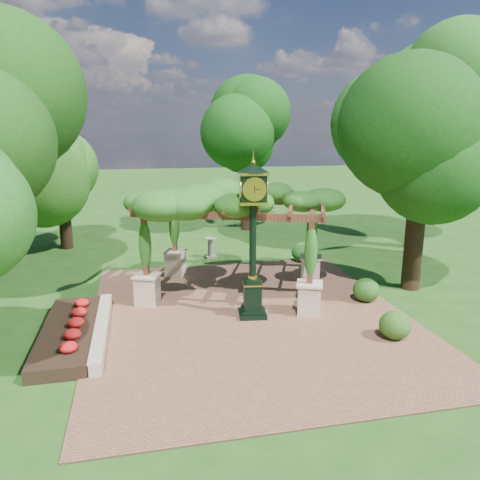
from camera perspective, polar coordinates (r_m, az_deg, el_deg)
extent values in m
plane|color=#1E4714|center=(14.51, 2.15, -10.75)|extent=(120.00, 120.00, 0.00)
cube|color=brown|center=(15.39, 1.21, -9.20)|extent=(10.00, 12.00, 0.04)
cube|color=#C6B793|center=(14.54, -16.51, -10.41)|extent=(0.35, 5.00, 0.40)
cube|color=red|center=(14.66, -20.07, -10.58)|extent=(1.50, 5.00, 0.36)
cube|color=black|center=(15.33, 1.51, -8.95)|extent=(0.99, 0.99, 0.13)
cube|color=black|center=(15.12, 1.53, -6.88)|extent=(0.62, 0.62, 0.98)
cube|color=gold|center=(14.97, 1.54, -5.31)|extent=(0.69, 0.69, 0.04)
cylinder|color=black|center=(14.58, 1.57, -0.02)|extent=(0.25, 0.25, 2.51)
cube|color=black|center=(14.29, 1.61, 6.39)|extent=(0.86, 0.86, 0.76)
cylinder|color=beige|center=(13.90, 1.78, 6.19)|extent=(0.65, 0.12, 0.66)
cone|color=black|center=(14.22, 1.63, 8.79)|extent=(1.11, 1.11, 0.27)
sphere|color=gold|center=(14.21, 1.63, 9.45)|extent=(0.15, 0.15, 0.15)
cube|color=beige|center=(16.45, -11.23, -6.02)|extent=(0.93, 0.93, 0.99)
cube|color=brown|center=(16.01, -11.48, -0.71)|extent=(0.23, 0.23, 2.04)
cube|color=beige|center=(15.49, 8.43, -7.15)|extent=(0.93, 0.93, 0.99)
cube|color=brown|center=(15.01, 8.64, -1.52)|extent=(0.23, 0.23, 2.04)
cube|color=beige|center=(19.43, -7.89, -2.85)|extent=(0.93, 0.93, 0.99)
cube|color=brown|center=(19.06, -8.04, 1.68)|extent=(0.23, 0.23, 2.04)
cube|color=beige|center=(18.62, 8.59, -3.60)|extent=(0.93, 0.93, 0.99)
cube|color=brown|center=(18.23, 8.76, 1.12)|extent=(0.23, 0.23, 2.04)
cube|color=brown|center=(15.03, -1.78, 2.97)|extent=(6.01, 2.48, 0.24)
cube|color=brown|center=(18.24, 0.17, 4.83)|extent=(6.01, 2.48, 0.24)
ellipsoid|color=#245919|center=(16.59, -0.71, 5.00)|extent=(7.40, 6.03, 1.10)
cube|color=gray|center=(22.20, -3.59, -2.00)|extent=(0.58, 0.58, 0.09)
cylinder|color=gray|center=(22.09, -3.61, -0.95)|extent=(0.30, 0.30, 0.84)
cylinder|color=gray|center=(21.98, -3.62, 0.15)|extent=(0.55, 0.55, 0.05)
ellipsoid|color=#275317|center=(14.35, 18.36, -9.82)|extent=(1.02, 1.02, 0.81)
ellipsoid|color=#215116|center=(17.01, 15.12, -5.88)|extent=(1.04, 1.04, 0.82)
ellipsoid|color=#205D1B|center=(21.40, 7.62, -1.46)|extent=(1.17, 1.17, 0.89)
cylinder|color=black|center=(25.21, -20.52, 1.79)|extent=(0.60, 0.60, 2.46)
ellipsoid|color=#285618|center=(24.82, -21.12, 8.98)|extent=(4.14, 4.14, 3.88)
cylinder|color=#321E14|center=(28.02, 0.88, 4.61)|extent=(0.75, 0.75, 3.29)
ellipsoid|color=#113D0F|center=(27.69, 0.92, 13.32)|extent=(4.04, 4.04, 5.20)
cylinder|color=black|center=(25.27, 20.70, 3.80)|extent=(0.78, 0.78, 4.19)
ellipsoid|color=#1E5217|center=(25.02, 21.76, 16.07)|extent=(5.58, 5.58, 6.61)
cylinder|color=#301F13|center=(18.68, 20.37, -0.98)|extent=(0.69, 0.69, 3.13)
ellipsoid|color=#123A0E|center=(18.16, 21.42, 11.44)|extent=(4.49, 4.49, 4.94)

